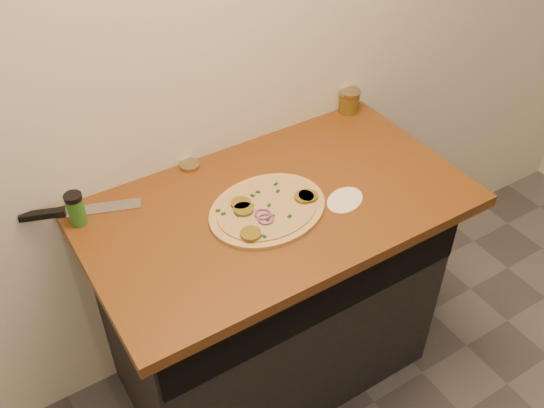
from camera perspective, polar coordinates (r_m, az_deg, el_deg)
cabinet at (r=2.23m, az=-0.08°, el=-8.57°), size 1.10×0.60×0.86m
countertop at (r=1.89m, az=0.38°, el=-0.15°), size 1.20×0.70×0.04m
pizza at (r=1.83m, az=-0.41°, el=-0.46°), size 0.44×0.44×0.03m
chefs_knife at (r=1.93m, az=-18.50°, el=-0.68°), size 0.35×0.16×0.02m
mason_jar_lid at (r=2.03m, az=-7.77°, el=3.64°), size 0.08×0.08×0.01m
salsa_jar at (r=2.30m, az=7.28°, el=9.59°), size 0.08×0.08×0.09m
spice_shaker at (r=1.86m, az=-17.97°, el=-0.44°), size 0.05×0.05×0.11m
flour_spill at (r=1.89m, az=6.87°, el=0.39°), size 0.19×0.19×0.00m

